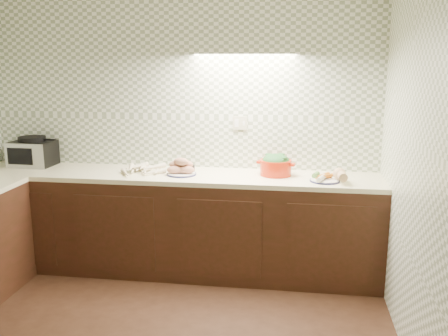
# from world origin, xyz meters

# --- Properties ---
(room) EXTENTS (3.60, 3.60, 2.60)m
(room) POSITION_xyz_m (0.00, 0.00, 1.63)
(room) COLOR black
(room) RESTS_ON ground
(counter) EXTENTS (3.60, 3.60, 0.90)m
(counter) POSITION_xyz_m (-0.68, 0.68, 0.45)
(counter) COLOR black
(counter) RESTS_ON ground
(toaster_oven) EXTENTS (0.40, 0.31, 0.27)m
(toaster_oven) POSITION_xyz_m (-1.39, 1.63, 1.03)
(toaster_oven) COLOR black
(toaster_oven) RESTS_ON counter
(parsnip_pile) EXTENTS (0.35, 0.38, 0.07)m
(parsnip_pile) POSITION_xyz_m (-0.31, 1.47, 0.93)
(parsnip_pile) COLOR beige
(parsnip_pile) RESTS_ON counter
(sweet_potato_plate) EXTENTS (0.26, 0.26, 0.15)m
(sweet_potato_plate) POSITION_xyz_m (0.08, 1.47, 0.95)
(sweet_potato_plate) COLOR #191A45
(sweet_potato_plate) RESTS_ON counter
(onion_bowl) EXTENTS (0.13, 0.13, 0.10)m
(onion_bowl) POSITION_xyz_m (0.09, 1.62, 0.94)
(onion_bowl) COLOR black
(onion_bowl) RESTS_ON counter
(dutch_oven) EXTENTS (0.34, 0.33, 0.19)m
(dutch_oven) POSITION_xyz_m (0.89, 1.57, 0.99)
(dutch_oven) COLOR red
(dutch_oven) RESTS_ON counter
(veg_plate) EXTENTS (0.30, 0.25, 0.12)m
(veg_plate) POSITION_xyz_m (1.35, 1.41, 0.94)
(veg_plate) COLOR #191A45
(veg_plate) RESTS_ON counter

